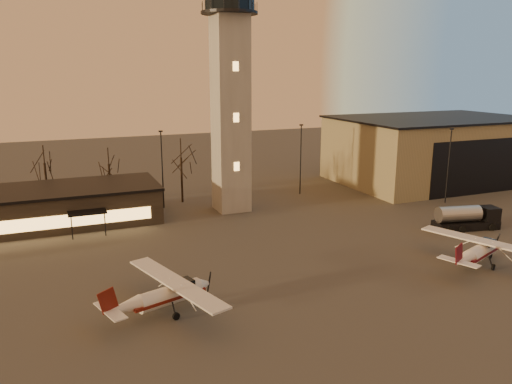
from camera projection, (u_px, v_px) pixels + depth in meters
ground at (365, 308)px, 37.79m from camera, size 220.00×220.00×0.00m
control_tower at (230, 81)px, 60.87m from camera, size 6.80×6.80×32.60m
hangar at (433, 149)px, 80.42m from camera, size 30.60×20.60×10.30m
terminal at (47, 207)px, 57.85m from camera, size 25.40×12.20×4.30m
light_poles at (232, 167)px, 64.54m from camera, size 58.50×12.25×10.14m
tree_row at (111, 160)px, 66.48m from camera, size 37.20×9.20×8.80m
cessna_front at (481, 253)px, 45.95m from camera, size 9.50×11.53×3.26m
cessna_rear at (172, 297)px, 37.00m from camera, size 9.56×11.79×3.28m
fuel_truck at (466, 220)px, 56.38m from camera, size 7.72×3.66×2.76m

